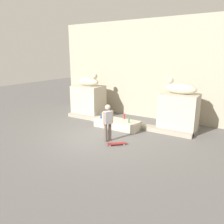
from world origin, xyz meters
TOP-DOWN VIEW (x-y plane):
  - ground_plane at (0.00, 0.00)m, footprint 40.00×40.00m
  - facade_wall at (0.00, 4.78)m, footprint 10.97×0.60m
  - pedestal_left at (-2.82, 3.05)m, footprint 1.82×1.37m
  - pedestal_right at (2.82, 3.05)m, footprint 1.82×1.37m
  - statue_reclining_left at (-2.78, 3.05)m, footprint 1.64×0.70m
  - statue_reclining_right at (2.78, 3.05)m, footprint 1.66×0.75m
  - ledge_block at (0.00, 1.77)m, footprint 2.44×0.86m
  - skater at (0.54, -0.02)m, footprint 0.35×0.49m
  - skateboard at (1.11, -0.22)m, footprint 0.73×0.68m
  - bottle_clear at (-0.73, 1.83)m, footprint 0.06×0.06m
  - bottle_blue at (-0.87, 1.54)m, footprint 0.08×0.08m
  - bottle_green at (0.77, 1.58)m, footprint 0.06×0.06m
  - bottle_red at (0.24, 2.09)m, footprint 0.07×0.07m
  - stair_step at (0.00, 2.35)m, footprint 7.45×0.50m

SIDE VIEW (x-z plane):
  - ground_plane at x=0.00m, z-range 0.00..0.00m
  - skateboard at x=1.11m, z-range 0.02..0.10m
  - stair_step at x=0.00m, z-range 0.00..0.21m
  - ledge_block at x=0.00m, z-range 0.00..0.45m
  - bottle_clear at x=-0.73m, z-range 0.43..0.69m
  - bottle_green at x=0.77m, z-range 0.43..0.70m
  - bottle_blue at x=-0.87m, z-range 0.43..0.70m
  - bottle_red at x=0.24m, z-range 0.43..0.75m
  - skater at x=0.54m, z-range 0.09..1.76m
  - pedestal_left at x=-2.82m, z-range 0.00..1.88m
  - pedestal_right at x=2.82m, z-range 0.00..1.88m
  - statue_reclining_left at x=-2.78m, z-range 1.78..2.56m
  - statue_reclining_right at x=2.78m, z-range 1.78..2.56m
  - facade_wall at x=0.00m, z-range 0.00..5.73m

